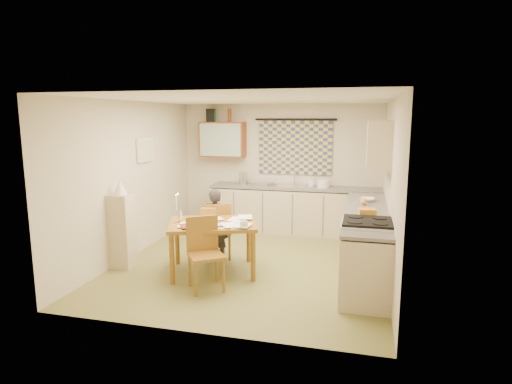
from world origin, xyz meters
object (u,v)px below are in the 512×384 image
(counter_back, at_px, (295,210))
(dining_table, at_px, (213,247))
(person, at_px, (215,224))
(shelf_stand, at_px, (122,231))
(stove, at_px, (366,258))
(counter_right, at_px, (366,242))
(chair_far, at_px, (216,241))

(counter_back, relative_size, dining_table, 2.25)
(dining_table, distance_m, person, 0.60)
(dining_table, relative_size, shelf_stand, 1.31)
(stove, bearing_deg, dining_table, 172.36)
(counter_back, distance_m, dining_table, 2.58)
(counter_back, height_order, stove, stove)
(shelf_stand, bearing_deg, person, 29.04)
(counter_right, bearing_deg, shelf_stand, -168.77)
(counter_right, height_order, person, person)
(chair_far, distance_m, person, 0.29)
(chair_far, bearing_deg, shelf_stand, -3.01)
(counter_right, xyz_separation_m, stove, (0.00, -0.86, 0.04))
(stove, xyz_separation_m, chair_far, (-2.32, 0.87, -0.20))
(chair_far, xyz_separation_m, shelf_stand, (-1.22, -0.72, 0.27))
(counter_right, height_order, dining_table, counter_right)
(chair_far, height_order, shelf_stand, shelf_stand)
(counter_right, bearing_deg, person, -179.48)
(counter_back, xyz_separation_m, counter_right, (1.34, -1.88, -0.00))
(dining_table, height_order, chair_far, chair_far)
(dining_table, relative_size, chair_far, 1.59)
(chair_far, relative_size, person, 0.81)
(counter_back, distance_m, stove, 3.05)
(person, bearing_deg, counter_right, 172.80)
(person, bearing_deg, counter_back, -124.68)
(stove, height_order, shelf_stand, shelf_stand)
(dining_table, xyz_separation_m, person, (-0.16, 0.55, 0.19))
(stove, bearing_deg, chair_far, 159.31)
(dining_table, xyz_separation_m, shelf_stand, (-1.39, -0.13, 0.18))
(stove, bearing_deg, counter_back, 116.10)
(dining_table, height_order, shelf_stand, shelf_stand)
(person, bearing_deg, stove, 152.35)
(dining_table, bearing_deg, counter_right, -4.74)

